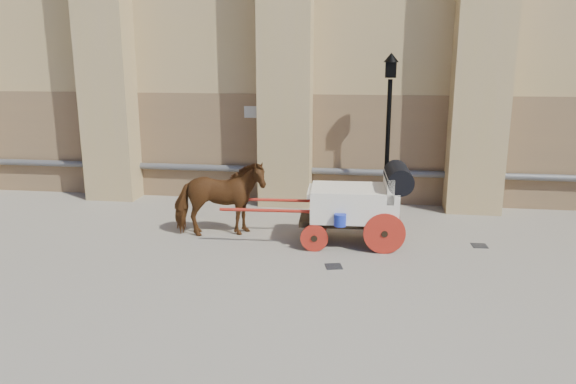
# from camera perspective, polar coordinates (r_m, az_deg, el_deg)

# --- Properties ---
(ground) EXTENTS (90.00, 90.00, 0.00)m
(ground) POSITION_cam_1_polar(r_m,az_deg,el_deg) (12.14, 1.97, -5.76)
(ground) COLOR slate
(ground) RESTS_ON ground
(horse) EXTENTS (2.23, 1.44, 1.74)m
(horse) POSITION_cam_1_polar(r_m,az_deg,el_deg) (12.81, -6.98, -0.73)
(horse) COLOR #5A3317
(horse) RESTS_ON ground
(carriage) EXTENTS (4.12, 1.51, 1.78)m
(carriage) POSITION_cam_1_polar(r_m,az_deg,el_deg) (12.27, 7.35, -0.95)
(carriage) COLOR black
(carriage) RESTS_ON ground
(street_lamp) EXTENTS (0.38, 0.38, 4.10)m
(street_lamp) POSITION_cam_1_polar(r_m,az_deg,el_deg) (14.57, 10.14, 6.24)
(street_lamp) COLOR black
(street_lamp) RESTS_ON ground
(drain_grate_near) EXTENTS (0.39, 0.39, 0.01)m
(drain_grate_near) POSITION_cam_1_polar(r_m,az_deg,el_deg) (11.18, 4.66, -7.54)
(drain_grate_near) COLOR black
(drain_grate_near) RESTS_ON ground
(drain_grate_far) EXTENTS (0.34, 0.34, 0.01)m
(drain_grate_far) POSITION_cam_1_polar(r_m,az_deg,el_deg) (12.98, 18.87, -5.18)
(drain_grate_far) COLOR black
(drain_grate_far) RESTS_ON ground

